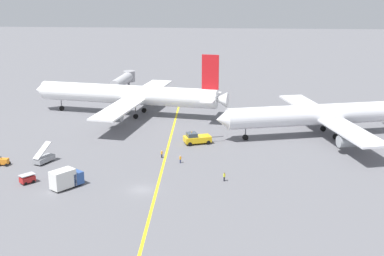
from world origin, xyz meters
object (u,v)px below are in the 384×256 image
airliner_at_gate_left (129,95)px  gse_stair_truck_yellow (44,158)px  gse_catering_truck_tall (66,179)px  pushback_tug (197,138)px  airliner_being_pushed (320,115)px  ground_crew_wing_walker_right (162,154)px  ground_crew_marshaller_foreground (224,177)px  jet_bridge (124,80)px  ground_crew_ramp_agent_by_cones (180,159)px  gse_baggage_cart_trailing (27,179)px  gse_gpu_cart_small (4,161)px

airliner_at_gate_left → gse_stair_truck_yellow: bearing=-104.7°
gse_catering_truck_tall → pushback_tug: bearing=52.1°
airliner_being_pushed → ground_crew_wing_walker_right: 39.67m
ground_crew_marshaller_foreground → jet_bridge: size_ratio=0.09×
gse_stair_truck_yellow → ground_crew_marshaller_foreground: gse_stair_truck_yellow is taller
pushback_tug → jet_bridge: bearing=117.1°
jet_bridge → ground_crew_ramp_agent_by_cones: bearing=-69.6°
gse_baggage_cart_trailing → gse_gpu_cart_small: (-8.19, 8.98, -0.07)m
airliner_being_pushed → ground_crew_ramp_agent_by_cones: size_ratio=30.70×
airliner_being_pushed → ground_crew_ramp_agent_by_cones: 37.64m
airliner_at_gate_left → gse_baggage_cart_trailing: size_ratio=17.58×
gse_baggage_cart_trailing → ground_crew_wing_walker_right: 27.52m
ground_crew_wing_walker_right → ground_crew_ramp_agent_by_cones: ground_crew_wing_walker_right is taller
airliner_being_pushed → gse_baggage_cart_trailing: bearing=-149.4°
pushback_tug → gse_catering_truck_tall: (-21.46, -27.54, 0.52)m
airliner_at_gate_left → jet_bridge: (-7.01, 27.82, -1.24)m
pushback_tug → gse_baggage_cart_trailing: size_ratio=2.95×
gse_catering_truck_tall → airliner_at_gate_left: bearing=88.0°
gse_gpu_cart_small → ground_crew_marshaller_foreground: bearing=-7.0°
airliner_being_pushed → pushback_tug: size_ratio=5.29×
gse_gpu_cart_small → airliner_being_pushed: bearing=20.8°
airliner_at_gate_left → gse_baggage_cart_trailing: airliner_at_gate_left is taller
airliner_at_gate_left → gse_stair_truck_yellow: size_ratio=11.03×
gse_stair_truck_yellow → pushback_tug: bearing=26.6°
pushback_tug → ground_crew_wing_walker_right: 12.18m
airliner_at_gate_left → ground_crew_marshaller_foreground: airliner_at_gate_left is taller
jet_bridge → airliner_being_pushed: bearing=-38.6°
gse_stair_truck_yellow → gse_catering_truck_tall: bearing=-56.1°
ground_crew_ramp_agent_by_cones → gse_catering_truck_tall: bearing=-142.9°
gse_baggage_cart_trailing → ground_crew_marshaller_foreground: size_ratio=1.85×
airliner_being_pushed → pushback_tug: bearing=-164.2°
gse_baggage_cart_trailing → gse_catering_truck_tall: 7.94m
jet_bridge → pushback_tug: bearing=-62.9°
gse_baggage_cart_trailing → airliner_at_gate_left: bearing=79.2°
airliner_being_pushed → ground_crew_marshaller_foreground: bearing=-125.7°
pushback_tug → gse_catering_truck_tall: bearing=-127.9°
gse_stair_truck_yellow → gse_baggage_cart_trailing: bearing=-86.2°
airliner_being_pushed → gse_catering_truck_tall: size_ratio=7.94×
airliner_being_pushed → gse_stair_truck_yellow: bearing=-158.5°
gse_catering_truck_tall → gse_baggage_cart_trailing: bearing=168.2°
gse_stair_truck_yellow → jet_bridge: 67.14m
gse_baggage_cart_trailing → ground_crew_marshaller_foreground: bearing=5.7°
airliner_at_gate_left → ground_crew_ramp_agent_by_cones: 41.37m
gse_baggage_cart_trailing → gse_gpu_cart_small: 12.15m
pushback_tug → gse_stair_truck_yellow: gse_stair_truck_yellow is taller
pushback_tug → gse_gpu_cart_small: pushback_tug is taller
gse_baggage_cart_trailing → gse_stair_truck_yellow: (-0.73, 10.97, 0.16)m
gse_catering_truck_tall → gse_stair_truck_yellow: size_ratio=1.23×
airliner_at_gate_left → ground_crew_marshaller_foreground: size_ratio=32.48×
airliner_at_gate_left → jet_bridge: airliner_at_gate_left is taller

